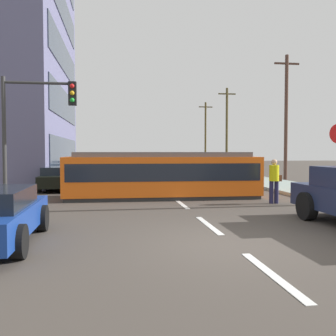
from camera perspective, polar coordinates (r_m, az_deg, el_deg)
ground_plane at (r=17.75m, az=-0.20°, el=-3.80°), size 120.00×120.00×0.00m
lane_stripe_0 at (r=6.31m, az=15.73°, el=-15.52°), size 0.16×2.40×0.01m
lane_stripe_1 at (r=9.98m, az=6.27°, el=-8.74°), size 0.16×2.40×0.01m
lane_stripe_2 at (r=13.83m, az=2.11°, el=-5.57°), size 0.16×2.40×0.01m
lane_stripe_3 at (r=21.84m, az=-1.71°, el=-2.61°), size 0.16×2.40×0.01m
lane_stripe_4 at (r=27.79m, az=-3.11°, el=-1.51°), size 0.16×2.40×0.01m
streetcar_tram at (r=15.77m, az=-0.92°, el=-0.94°), size 8.10×2.66×1.94m
city_bus at (r=22.57m, az=-6.38°, el=0.32°), size 2.58×5.51×1.92m
pedestrian_crossing at (r=14.51m, az=16.05°, el=-1.56°), size 0.50×0.36×1.67m
parked_sedan_mid at (r=19.81m, az=-16.22°, el=-1.43°), size 2.06×4.37×1.19m
parked_sedan_far at (r=25.88m, az=-14.85°, el=-0.52°), size 2.05×4.60×1.19m
parked_sedan_furthest at (r=32.57m, az=-12.40°, el=0.11°), size 2.14×4.36×1.19m
traffic_light_mast at (r=14.11m, az=-19.86°, el=7.56°), size 2.58×0.33×4.60m
utility_pole_mid at (r=27.39m, az=17.74°, el=7.78°), size 1.80×0.24×8.69m
utility_pole_far at (r=38.51m, az=9.04°, el=6.13°), size 1.80×0.24×8.46m
utility_pole_distant at (r=48.77m, az=5.80°, el=5.35°), size 1.80×0.24×8.40m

